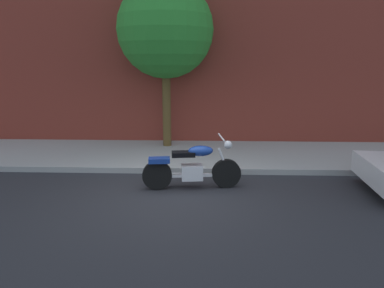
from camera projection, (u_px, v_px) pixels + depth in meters
The scene contains 4 objects.
ground_plane at pixel (170, 195), 6.90m from camera, with size 60.00×60.00×0.00m, color #28282D.
sidewalk at pixel (180, 155), 9.60m from camera, with size 18.58×2.94×0.14m, color #9C9C9C.
motorcycle at pixel (192, 168), 7.17m from camera, with size 2.08×0.70×1.12m.
street_tree at pixel (165, 30), 9.61m from camera, with size 2.72×2.72×4.85m.
Camera 1 is at (0.67, -6.44, 2.62)m, focal length 32.01 mm.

